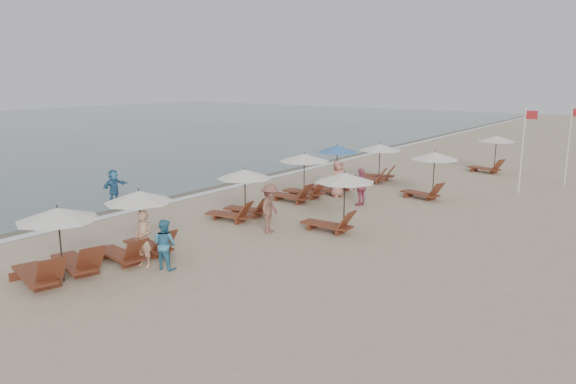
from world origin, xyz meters
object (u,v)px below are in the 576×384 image
Objects in this scene: lounger_station_3 at (300,177)px; lounger_station_4 at (333,170)px; beachgoer_mid_a at (165,244)px; flag_pole_near at (523,145)px; inland_station_1 at (429,169)px; inland_station_2 at (491,150)px; beachgoer_near at (143,239)px; lounger_station_2 at (241,194)px; waterline_walker at (114,186)px; lounger_station_5 at (376,161)px; inland_station_0 at (337,196)px; lounger_station_1 at (135,227)px; beachgoer_far_a at (361,187)px; beachgoer_far_b at (338,179)px; lounger_station_0 at (55,245)px; beachgoer_mid_b at (270,208)px.

lounger_station_3 is 2.47m from lounger_station_4.
beachgoer_mid_a is 0.36× the size of flag_pole_near.
inland_station_1 and inland_station_2 have the same top height.
lounger_station_4 reaches higher than beachgoer_near.
lounger_station_2 reaches higher than waterline_walker.
inland_station_0 reaches higher than lounger_station_5.
beachgoer_far_a is at bearing 78.27° from lounger_station_1.
inland_station_0 is 10.83m from waterline_walker.
beachgoer_far_b is (0.33, -4.55, -0.23)m from lounger_station_5.
flag_pole_near reaches higher than inland_station_1.
lounger_station_2 is 1.46× the size of beachgoer_far_b.
lounger_station_1 is 5.71m from lounger_station_2.
lounger_station_5 is 1.68× the size of waterline_walker.
inland_station_1 is (4.41, 1.41, 0.29)m from lounger_station_4.
inland_station_2 reaches higher than beachgoer_mid_a.
beachgoer_far_b is at bearing 87.94° from lounger_station_1.
beachgoer_far_b is at bearing -92.94° from beachgoer_mid_a.
lounger_station_4 reaches higher than inland_station_1.
lounger_station_0 is 9.63m from waterline_walker.
beachgoer_far_a is at bearing 106.85° from inland_station_0.
lounger_station_4 reaches higher than lounger_station_0.
inland_station_2 is (4.91, 17.10, 0.34)m from lounger_station_2.
lounger_station_4 is 7.75m from beachgoer_mid_b.
flag_pole_near is at bearing -54.54° from waterline_walker.
beachgoer_mid_b is at bearing -75.50° from lounger_station_4.
lounger_station_5 is (0.73, 6.24, 0.02)m from lounger_station_3.
lounger_station_2 reaches higher than beachgoer_far_a.
lounger_station_0 is 14.78m from lounger_station_4.
waterline_walker is (-6.77, 6.85, -0.23)m from lounger_station_0.
lounger_station_0 is 21.58m from flag_pole_near.
inland_station_2 reaches higher than lounger_station_2.
flag_pole_near reaches higher than lounger_station_3.
lounger_station_4 is 0.93× the size of lounger_station_5.
lounger_station_0 is at bearing -105.33° from inland_station_1.
waterline_walker is 19.66m from flag_pole_near.
beachgoer_mid_a is (2.03, -5.74, -0.28)m from lounger_station_2.
beachgoer_near is at bearing -103.23° from inland_station_1.
flag_pole_near reaches higher than waterline_walker.
inland_station_0 is 0.63× the size of flag_pole_near.
lounger_station_4 is 7.05m from inland_station_0.
lounger_station_4 reaches higher than beachgoer_mid_a.
beachgoer_mid_b reaches higher than beachgoer_far_a.
lounger_station_3 is at bearing -111.00° from inland_station_2.
beachgoer_mid_b is (1.51, -11.30, -0.20)m from lounger_station_5.
lounger_station_1 is at bearing -100.72° from inland_station_2.
waterline_walker is at bearing -42.49° from beachgoer_far_a.
beachgoer_far_a is at bearing 60.39° from lounger_station_2.
lounger_station_2 is at bearing -106.02° from inland_station_2.
inland_station_2 is at bearing -39.21° from waterline_walker.
lounger_station_5 is (0.43, 3.79, -0.00)m from lounger_station_4.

